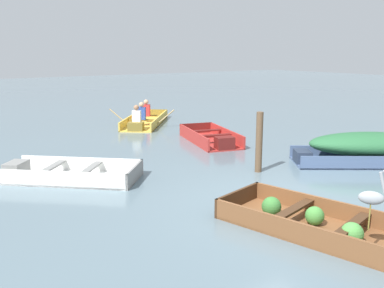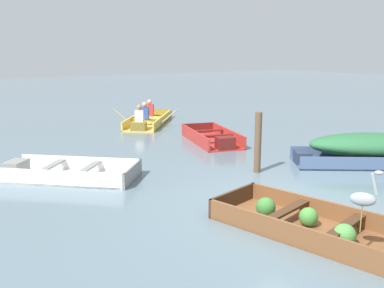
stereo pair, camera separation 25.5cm
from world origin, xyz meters
The scene contains 8 objects.
ground_plane centered at (0.00, 0.00, 0.00)m, with size 80.00×80.00×0.00m, color slate.
dinghy_wooden_brown_foreground centered at (-0.50, -1.24, 0.12)m, with size 1.93×3.27×0.36m.
skiff_red_near_moored centered at (2.02, 4.84, 0.13)m, with size 1.78×2.80×0.37m.
skiff_slate_blue_mid_moored centered at (3.65, 0.78, 0.42)m, with size 3.58×3.01×0.77m.
skiff_white_far_moored centered at (-2.75, 3.71, 0.11)m, with size 2.89×2.80×0.33m.
rowboat_yellow_with_crew centered at (1.88, 8.72, 0.19)m, with size 3.11×3.37×0.89m.
heron_on_dinghy centered at (-0.60, -2.00, 0.82)m, with size 0.32×0.42×0.84m.
mooring_post centered at (1.00, 1.78, 0.68)m, with size 0.15×0.15×1.35m, color brown.
Camera 1 is at (-5.51, -4.97, 2.66)m, focal length 40.00 mm.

